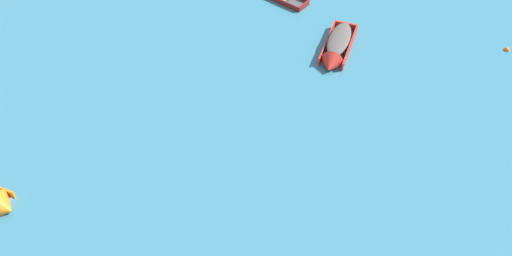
% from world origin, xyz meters
% --- Properties ---
extents(rowboat_red_cluster_outer, '(2.71, 4.05, 1.14)m').
position_xyz_m(rowboat_red_cluster_outer, '(4.50, 29.01, 0.35)').
color(rowboat_red_cluster_outer, '#4C4C51').
rests_on(rowboat_red_cluster_outer, ground_plane).
extents(mooring_buoy_between_boats_left, '(0.31, 0.31, 0.31)m').
position_xyz_m(mooring_buoy_between_boats_left, '(13.35, 28.59, 0.00)').
color(mooring_buoy_between_boats_left, orange).
rests_on(mooring_buoy_between_boats_left, ground_plane).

